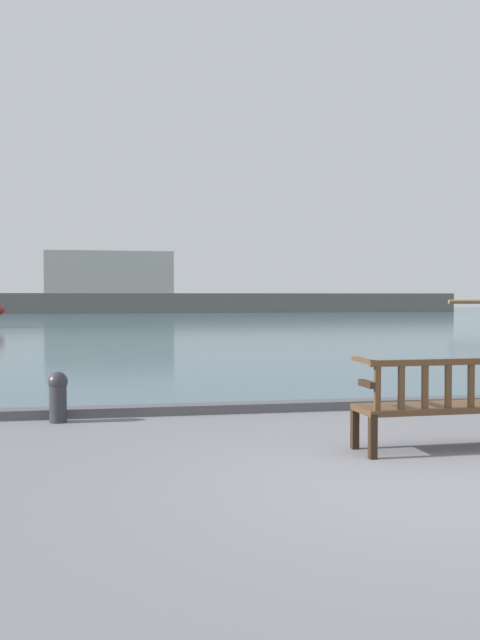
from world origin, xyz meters
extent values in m
plane|color=slate|center=(0.00, 0.00, 0.00)|extent=(160.00, 160.00, 0.00)
cube|color=#385666|center=(0.00, 44.00, 0.04)|extent=(100.00, 80.00, 0.08)
cube|color=#4C4C50|center=(0.00, 3.85, 0.06)|extent=(40.00, 0.30, 0.12)
cube|color=black|center=(-0.11, 1.44, 0.21)|extent=(0.07, 0.07, 0.42)
cube|color=black|center=(-0.10, 0.99, 0.21)|extent=(0.07, 0.07, 0.42)
cube|color=#4C331E|center=(0.66, 1.24, 0.42)|extent=(1.61, 0.57, 0.06)
cube|color=#4C331E|center=(0.67, 1.02, 0.89)|extent=(1.60, 0.10, 0.06)
cube|color=#4C331E|center=(-0.05, 1.00, 0.66)|extent=(0.06, 0.04, 0.41)
cube|color=#4C331E|center=(0.19, 1.00, 0.66)|extent=(0.06, 0.04, 0.41)
cube|color=#4C331E|center=(0.43, 1.01, 0.66)|extent=(0.06, 0.04, 0.41)
cube|color=#4C331E|center=(0.67, 1.02, 0.66)|extent=(0.06, 0.04, 0.41)
cube|color=#4C331E|center=(0.91, 1.03, 0.66)|extent=(0.06, 0.04, 0.41)
cube|color=black|center=(-0.11, 1.13, 0.69)|extent=(0.07, 0.30, 0.06)
cube|color=#4C331E|center=(-0.11, 1.22, 0.90)|extent=(0.07, 0.47, 0.04)
cylinder|color=brown|center=(14.74, 26.91, 1.26)|extent=(1.81, 0.27, 0.20)
cylinder|color=#2D2D33|center=(-3.11, 3.52, 0.25)|extent=(0.21, 0.21, 0.49)
sphere|color=#2D2D33|center=(-3.11, 3.52, 0.49)|extent=(0.24, 0.24, 0.24)
cube|color=#66605B|center=(0.00, 57.18, 0.90)|extent=(58.22, 2.40, 1.80)
cube|color=#B7B2A3|center=(-2.27, 57.18, 3.61)|extent=(10.86, 2.00, 3.61)
camera|label=1|loc=(-2.52, -5.25, 1.51)|focal=40.00mm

